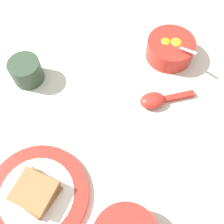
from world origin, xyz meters
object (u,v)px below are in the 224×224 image
object	(u,v)px
toast_sandwich	(35,192)
toast_plate	(37,195)
egg_bowl	(170,48)
drinking_cup	(26,71)
soup_spoon	(157,100)

from	to	relation	value
toast_sandwich	toast_plate	bearing A→B (deg)	-149.43
egg_bowl	drinking_cup	distance (m)	0.39
soup_spoon	drinking_cup	bearing A→B (deg)	97.83
toast_sandwich	drinking_cup	world-z (taller)	drinking_cup
drinking_cup	toast_plate	bearing A→B (deg)	-147.86
egg_bowl	toast_sandwich	bearing A→B (deg)	160.68
soup_spoon	drinking_cup	world-z (taller)	drinking_cup
soup_spoon	toast_sandwich	bearing A→B (deg)	150.53
egg_bowl	drinking_cup	xyz separation A→B (m)	(-0.21, 0.33, 0.00)
toast_sandwich	drinking_cup	distance (m)	0.31
soup_spoon	toast_plate	bearing A→B (deg)	150.91
soup_spoon	egg_bowl	bearing A→B (deg)	3.69
drinking_cup	soup_spoon	bearing A→B (deg)	-82.17
toast_sandwich	egg_bowl	bearing A→B (deg)	-19.32
soup_spoon	drinking_cup	xyz separation A→B (m)	(-0.05, 0.34, 0.02)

